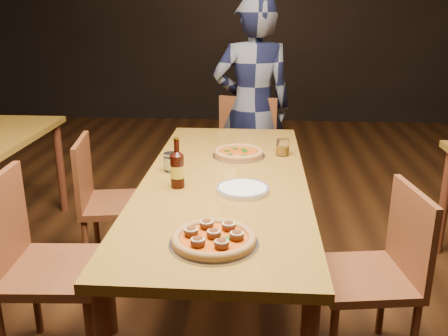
# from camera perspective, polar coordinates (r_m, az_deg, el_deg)

# --- Properties ---
(ground) EXTENTS (9.00, 9.00, 0.00)m
(ground) POSITION_cam_1_polar(r_m,az_deg,el_deg) (2.80, 0.08, -15.75)
(ground) COLOR black
(table_main) EXTENTS (0.80, 2.00, 0.75)m
(table_main) POSITION_cam_1_polar(r_m,az_deg,el_deg) (2.48, 0.08, -2.73)
(table_main) COLOR brown
(table_main) RESTS_ON ground
(chair_main_nw) EXTENTS (0.46, 0.46, 0.93)m
(chair_main_nw) POSITION_cam_1_polar(r_m,az_deg,el_deg) (2.35, -18.74, -10.83)
(chair_main_nw) COLOR #5E3018
(chair_main_nw) RESTS_ON ground
(chair_main_sw) EXTENTS (0.46, 0.46, 0.87)m
(chair_main_sw) POSITION_cam_1_polar(r_m,az_deg,el_deg) (3.05, -12.02, -3.90)
(chair_main_sw) COLOR #5E3018
(chair_main_sw) RESTS_ON ground
(chair_main_e) EXTENTS (0.46, 0.46, 0.87)m
(chair_main_e) POSITION_cam_1_polar(r_m,az_deg,el_deg) (2.32, 15.68, -11.77)
(chair_main_e) COLOR #5E3018
(chair_main_e) RESTS_ON ground
(chair_end) EXTENTS (0.52, 0.52, 0.94)m
(chair_end) POSITION_cam_1_polar(r_m,az_deg,el_deg) (3.65, 1.96, 0.87)
(chair_end) COLOR #5E3018
(chair_end) RESTS_ON ground
(pizza_meatball) EXTENTS (0.33, 0.33, 0.06)m
(pizza_meatball) POSITION_cam_1_polar(r_m,az_deg,el_deg) (1.81, -1.17, -8.05)
(pizza_meatball) COLOR #B7B7BF
(pizza_meatball) RESTS_ON table_main
(pizza_margherita) EXTENTS (0.30, 0.30, 0.04)m
(pizza_margherita) POSITION_cam_1_polar(r_m,az_deg,el_deg) (2.80, 1.70, 1.73)
(pizza_margherita) COLOR #B7B7BF
(pizza_margherita) RESTS_ON table_main
(plate_stack) EXTENTS (0.24, 0.24, 0.02)m
(plate_stack) POSITION_cam_1_polar(r_m,az_deg,el_deg) (2.28, 2.16, -2.47)
(plate_stack) COLOR white
(plate_stack) RESTS_ON table_main
(beer_bottle) EXTENTS (0.07, 0.07, 0.23)m
(beer_bottle) POSITION_cam_1_polar(r_m,az_deg,el_deg) (2.33, -5.36, -0.24)
(beer_bottle) COLOR black
(beer_bottle) RESTS_ON table_main
(water_glass) EXTENTS (0.08, 0.08, 0.10)m
(water_glass) POSITION_cam_1_polar(r_m,az_deg,el_deg) (2.56, -6.04, 0.68)
(water_glass) COLOR white
(water_glass) RESTS_ON table_main
(amber_glass) EXTENTS (0.07, 0.07, 0.09)m
(amber_glass) POSITION_cam_1_polar(r_m,az_deg,el_deg) (2.83, 6.73, 2.38)
(amber_glass) COLOR #AF6B13
(amber_glass) RESTS_ON table_main
(diner) EXTENTS (0.65, 0.49, 1.63)m
(diner) POSITION_cam_1_polar(r_m,az_deg,el_deg) (3.75, 3.28, 6.75)
(diner) COLOR black
(diner) RESTS_ON ground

